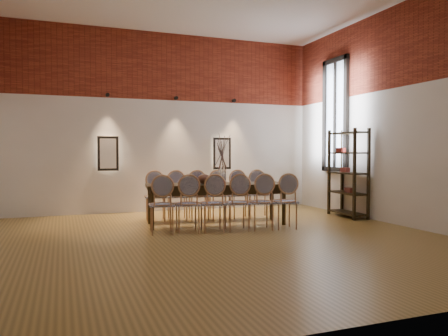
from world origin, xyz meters
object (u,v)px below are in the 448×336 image
object	(u,v)px
chair_far_e	(240,195)
bowl	(204,179)
chair_near_d	(237,203)
book	(218,182)
chair_near_e	(261,202)
chair_near_f	(284,201)
chair_far_f	(260,194)
chair_near_b	(187,204)
shelving_rack	(348,173)
chair_far_b	(177,196)
chair_far_c	(199,196)
chair_far_d	(220,195)
dining_table	(216,204)
vase	(222,175)
chair_near_a	(162,205)
chair_near_c	(213,203)
chair_far_a	(156,196)

from	to	relation	value
chair_far_e	bowl	xyz separation A→B (m)	(-0.96, -0.62, 0.37)
chair_near_d	book	bearing A→B (deg)	99.01
chair_near_e	chair_near_f	size ratio (longest dim) A/B	1.00
chair_near_e	chair_far_f	size ratio (longest dim) A/B	1.00
chair_near_b	shelving_rack	size ratio (longest dim) A/B	0.52
chair_far_b	chair_far_c	size ratio (longest dim) A/B	1.00
chair_near_e	bowl	world-z (taller)	chair_near_e
chair_near_b	chair_far_d	world-z (taller)	same
book	dining_table	bearing A→B (deg)	-118.78
chair_far_d	book	size ratio (longest dim) A/B	3.62
chair_near_f	vase	world-z (taller)	vase
chair_near_a	book	size ratio (longest dim) A/B	3.62
chair_near_d	bowl	xyz separation A→B (m)	(-0.37, 0.69, 0.37)
chair_far_e	vase	world-z (taller)	vase
chair_near_c	chair_near_f	distance (m)	1.27
chair_far_c	dining_table	bearing A→B (deg)	107.09
dining_table	chair_near_b	size ratio (longest dim) A/B	2.70
chair_far_a	vase	world-z (taller)	vase
chair_near_a	chair_near_f	xyz separation A→B (m)	(2.10, -0.27, 0.00)
book	shelving_rack	bearing A→B (deg)	-4.19
chair_near_f	vase	xyz separation A→B (m)	(-0.85, 0.80, 0.43)
chair_near_f	chair_far_e	bearing A→B (deg)	107.09
chair_far_e	shelving_rack	xyz separation A→B (m)	(2.14, -0.63, 0.43)
chair_near_b	chair_far_d	xyz separation A→B (m)	(1.02, 1.26, 0.00)
chair_near_b	chair_near_d	world-z (taller)	same
chair_near_f	chair_far_f	distance (m)	1.38
chair_far_b	chair_far_e	size ratio (longest dim) A/B	1.00
shelving_rack	bowl	bearing A→B (deg)	-176.91
chair_near_b	bowl	xyz separation A→B (m)	(0.47, 0.58, 0.37)
chair_far_a	chair_far_b	distance (m)	0.42
chair_near_a	shelving_rack	distance (m)	4.05
dining_table	bowl	bearing A→B (deg)	-168.25
chair_near_f	chair_far_c	world-z (taller)	same
chair_near_c	vase	world-z (taller)	vase
chair_near_a	chair_far_d	xyz separation A→B (m)	(1.44, 1.20, 0.00)
chair_far_d	book	distance (m)	0.60
chair_near_c	chair_far_a	world-z (taller)	same
chair_far_e	shelving_rack	bearing A→B (deg)	171.07
chair_far_f	chair_near_c	bearing A→B (deg)	47.31
chair_near_b	chair_far_f	xyz separation A→B (m)	(1.86, 1.15, 0.00)
chair_near_d	chair_near_f	size ratio (longest dim) A/B	1.00
chair_far_b	shelving_rack	distance (m)	3.52
chair_near_a	chair_near_f	world-z (taller)	same
chair_near_b	chair_far_e	world-z (taller)	same
chair_near_a	chair_far_e	xyz separation A→B (m)	(1.86, 1.15, 0.00)
chair_near_d	chair_far_f	xyz separation A→B (m)	(1.02, 1.26, 0.00)
chair_near_f	chair_far_e	xyz separation A→B (m)	(-0.24, 1.42, 0.00)
chair_far_d	shelving_rack	xyz separation A→B (m)	(2.56, -0.68, 0.43)
chair_near_b	chair_near_f	world-z (taller)	same
chair_near_f	chair_far_f	world-z (taller)	same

